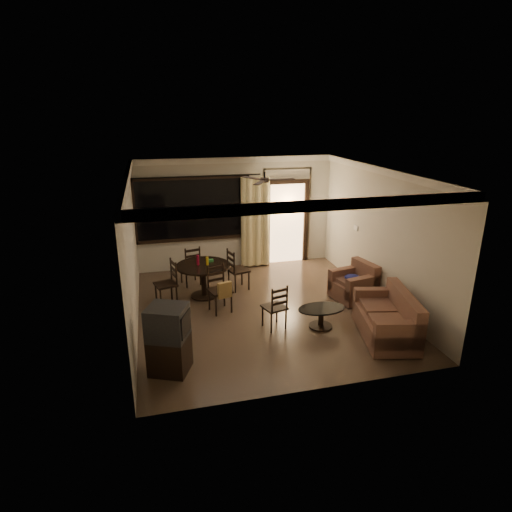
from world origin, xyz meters
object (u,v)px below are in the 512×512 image
object	(u,v)px
dining_chair_east	(238,277)
tv_cabinet	(169,339)
dining_chair_west	(167,292)
armchair	(355,285)
side_chair	(275,315)
dining_table	(203,271)
dining_chair_south	(220,297)
coffee_table	(321,314)
dining_chair_north	(191,273)
sofa	(389,320)

from	to	relation	value
dining_chair_east	tv_cabinet	size ratio (longest dim) A/B	0.86
dining_chair_west	armchair	xyz separation A→B (m)	(3.94, -0.71, 0.04)
side_chair	dining_chair_east	bearing A→B (deg)	-97.59
dining_table	tv_cabinet	world-z (taller)	tv_cabinet
dining_chair_south	coffee_table	bearing A→B (deg)	-48.11
armchair	coffee_table	xyz separation A→B (m)	(-1.19, -1.02, -0.06)
dining_chair_north	side_chair	world-z (taller)	dining_chair_north
dining_chair_west	tv_cabinet	bearing A→B (deg)	-16.83
sofa	side_chair	xyz separation A→B (m)	(-1.89, 0.81, -0.07)
dining_table	side_chair	distance (m)	2.10
dining_chair_east	dining_chair_south	world-z (taller)	same
dining_chair_south	side_chair	distance (m)	1.28
dining_table	dining_chair_west	size ratio (longest dim) A/B	1.23
dining_chair_south	dining_chair_north	xyz separation A→B (m)	(-0.43, 1.59, -0.02)
armchair	coffee_table	bearing A→B (deg)	-150.74
dining_table	dining_chair_north	distance (m)	0.84
sofa	armchair	distance (m)	1.66
dining_chair_north	side_chair	size ratio (longest dim) A/B	1.07
tv_cabinet	dining_chair_north	bearing A→B (deg)	102.28
dining_chair_south	sofa	size ratio (longest dim) A/B	0.56
dining_chair_east	tv_cabinet	world-z (taller)	tv_cabinet
dining_chair_west	sofa	distance (m)	4.46
dining_chair_west	side_chair	size ratio (longest dim) A/B	1.07
tv_cabinet	armchair	world-z (taller)	tv_cabinet
dining_chair_east	armchair	xyz separation A→B (m)	(2.33, -1.15, 0.04)
dining_chair_east	dining_table	bearing A→B (deg)	89.92
dining_chair_south	tv_cabinet	bearing A→B (deg)	-135.51
coffee_table	side_chair	world-z (taller)	side_chair
dining_chair_south	coffee_table	size ratio (longest dim) A/B	1.06
sofa	side_chair	size ratio (longest dim) A/B	1.91
dining_table	tv_cabinet	distance (m)	2.85
dining_chair_east	dining_chair_north	world-z (taller)	same
dining_chair_north	dining_table	bearing A→B (deg)	90.12
dining_chair_east	side_chair	bearing A→B (deg)	172.86
dining_chair_south	dining_chair_north	bearing A→B (deg)	90.00
dining_table	tv_cabinet	size ratio (longest dim) A/B	1.06
dining_table	sofa	bearing A→B (deg)	-41.00
tv_cabinet	dining_table	bearing A→B (deg)	95.29
sofa	side_chair	bearing A→B (deg)	169.58
coffee_table	dining_chair_west	bearing A→B (deg)	147.87
dining_table	dining_chair_south	world-z (taller)	same
dining_table	sofa	world-z (taller)	dining_table
tv_cabinet	side_chair	distance (m)	2.20
dining_chair_west	armchair	bearing A→B (deg)	64.70
dining_chair_east	coffee_table	distance (m)	2.44
tv_cabinet	side_chair	size ratio (longest dim) A/B	1.24
sofa	dining_table	bearing A→B (deg)	151.90
tv_cabinet	sofa	distance (m)	3.86
dining_chair_west	dining_chair_south	bearing A→B (deg)	44.30
dining_chair_north	tv_cabinet	xyz separation A→B (m)	(-0.68, -3.47, 0.27)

